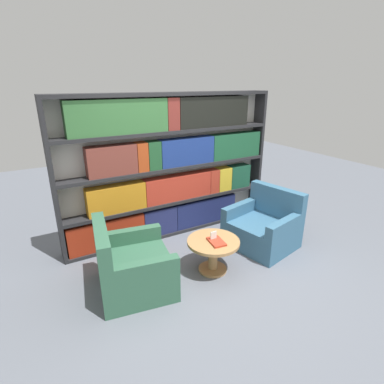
{
  "coord_description": "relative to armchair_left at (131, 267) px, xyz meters",
  "views": [
    {
      "loc": [
        -1.97,
        -2.57,
        2.36
      ],
      "look_at": [
        -0.04,
        0.78,
        0.93
      ],
      "focal_mm": 28.0,
      "sensor_mm": 36.0,
      "label": 1
    }
  ],
  "objects": [
    {
      "name": "ground_plane",
      "position": [
        1.08,
        -0.42,
        -0.29
      ],
      "size": [
        14.0,
        14.0,
        0.0
      ],
      "primitive_type": "plane",
      "color": "slate"
    },
    {
      "name": "bookshelf",
      "position": [
        1.08,
        1.08,
        0.82
      ],
      "size": [
        3.46,
        0.3,
        2.22
      ],
      "color": "silver",
      "rests_on": "ground_plane"
    },
    {
      "name": "armchair_left",
      "position": [
        0.0,
        0.0,
        0.0
      ],
      "size": [
        0.98,
        1.04,
        0.86
      ],
      "rotation": [
        0.0,
        0.0,
        1.41
      ],
      "color": "#336047",
      "rests_on": "ground_plane"
    },
    {
      "name": "armchair_right",
      "position": [
        2.09,
        0.0,
        0.0
      ],
      "size": [
        1.01,
        1.07,
        0.86
      ],
      "rotation": [
        0.0,
        0.0,
        -1.36
      ],
      "color": "#386684",
      "rests_on": "ground_plane"
    },
    {
      "name": "coffee_table",
      "position": [
        1.04,
        -0.19,
        0.03
      ],
      "size": [
        0.68,
        0.68,
        0.45
      ],
      "color": "#AD7F4C",
      "rests_on": "ground_plane"
    },
    {
      "name": "table_sign",
      "position": [
        1.04,
        -0.19,
        0.21
      ],
      "size": [
        0.09,
        0.06,
        0.13
      ],
      "color": "black",
      "rests_on": "coffee_table"
    },
    {
      "name": "stray_book",
      "position": [
        1.05,
        -0.25,
        0.17
      ],
      "size": [
        0.2,
        0.28,
        0.03
      ],
      "color": "#B73823",
      "rests_on": "coffee_table"
    }
  ]
}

